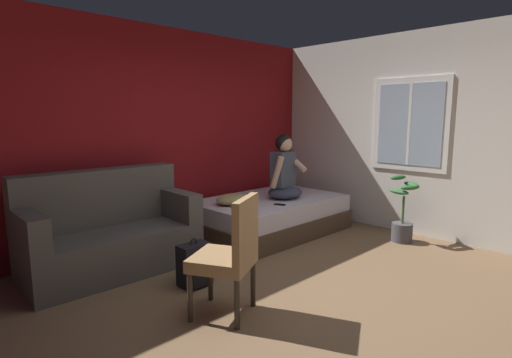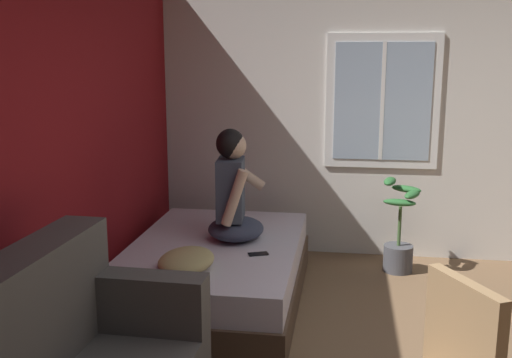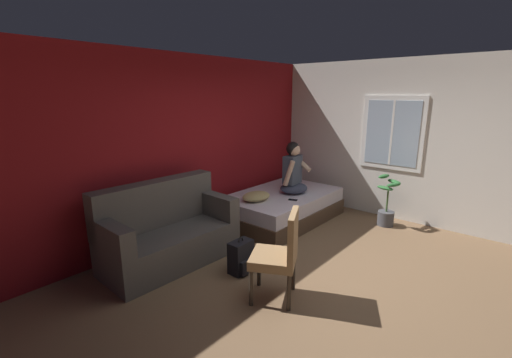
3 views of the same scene
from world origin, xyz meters
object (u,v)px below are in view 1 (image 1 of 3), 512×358
(cell_phone, at_px, (280,205))
(potted_plant, at_px, (403,219))
(side_chair, at_px, (230,252))
(bed, at_px, (270,216))
(person_seated, at_px, (284,172))
(throw_pillow, at_px, (234,199))
(couch, at_px, (109,233))
(backpack, at_px, (195,265))

(cell_phone, relative_size, potted_plant, 0.17)
(side_chair, bearing_deg, bed, 35.99)
(person_seated, bearing_deg, throw_pillow, 166.63)
(person_seated, xyz_separation_m, throw_pillow, (-0.76, 0.18, -0.29))
(couch, bearing_deg, cell_phone, -16.82)
(potted_plant, bearing_deg, couch, 151.24)
(backpack, bearing_deg, couch, 113.61)
(cell_phone, height_order, potted_plant, potted_plant)
(person_seated, relative_size, throw_pillow, 1.82)
(couch, xyz_separation_m, throw_pillow, (1.58, -0.16, 0.16))
(bed, distance_m, throw_pillow, 0.69)
(person_seated, height_order, potted_plant, person_seated)
(side_chair, bearing_deg, backpack, 78.58)
(backpack, height_order, throw_pillow, throw_pillow)
(couch, distance_m, person_seated, 2.40)
(side_chair, height_order, person_seated, person_seated)
(bed, xyz_separation_m, person_seated, (0.15, -0.12, 0.60))
(bed, bearing_deg, couch, 174.13)
(throw_pillow, distance_m, cell_phone, 0.59)
(throw_pillow, height_order, potted_plant, potted_plant)
(bed, bearing_deg, throw_pillow, 174.29)
(bed, height_order, cell_phone, cell_phone)
(backpack, xyz_separation_m, potted_plant, (2.69, -0.77, 0.11))
(bed, distance_m, cell_phone, 0.49)
(backpack, bearing_deg, bed, 21.69)
(backpack, distance_m, throw_pillow, 1.44)
(side_chair, xyz_separation_m, backpack, (0.14, 0.68, -0.34))
(cell_phone, bearing_deg, throw_pillow, -69.67)
(side_chair, xyz_separation_m, potted_plant, (2.83, -0.08, -0.23))
(couch, relative_size, cell_phone, 11.96)
(couch, relative_size, potted_plant, 2.03)
(couch, distance_m, cell_phone, 2.06)
(cell_phone, distance_m, potted_plant, 1.58)
(backpack, relative_size, cell_phone, 3.18)
(throw_pillow, bearing_deg, person_seated, -13.37)
(couch, xyz_separation_m, backpack, (0.41, -0.93, -0.20))
(throw_pillow, distance_m, potted_plant, 2.17)
(side_chair, relative_size, throw_pillow, 2.04)
(couch, height_order, throw_pillow, couch)
(side_chair, distance_m, backpack, 0.78)
(throw_pillow, bearing_deg, cell_phone, -47.55)
(throw_pillow, xyz_separation_m, cell_phone, (0.40, -0.43, -0.07))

